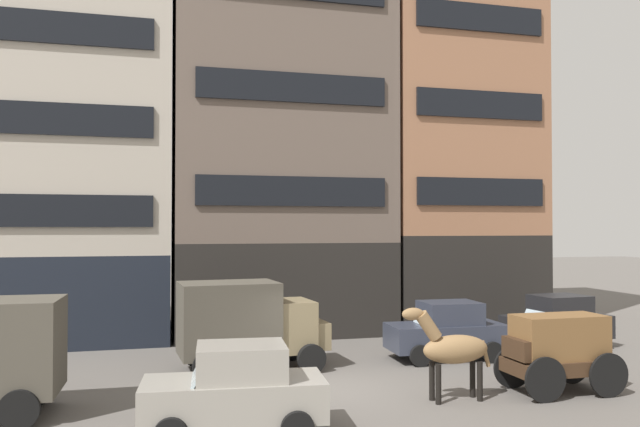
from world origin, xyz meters
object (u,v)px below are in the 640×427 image
draft_horse (452,349)px  sedan_parked_curb (557,321)px  cargo_wagon (558,348)px  sedan_light (236,390)px  sedan_dark (447,330)px  delivery_truck_near (248,322)px

draft_horse → sedan_parked_curb: size_ratio=0.61×
cargo_wagon → draft_horse: size_ratio=1.24×
draft_horse → sedan_light: (-5.40, -1.15, -0.36)m
sedan_dark → sedan_light: same height
draft_horse → delivery_truck_near: (-4.38, 4.43, 0.15)m
draft_horse → delivery_truck_near: size_ratio=0.52×
sedan_dark → sedan_parked_curb: bearing=9.5°
delivery_truck_near → sedan_dark: delivery_truck_near is taller
sedan_light → cargo_wagon: bearing=7.8°
cargo_wagon → delivery_truck_near: size_ratio=0.65×
delivery_truck_near → sedan_parked_curb: size_ratio=1.17×
delivery_truck_near → sedan_parked_curb: delivery_truck_near is taller
sedan_dark → draft_horse: bearing=-114.4°
sedan_parked_curb → draft_horse: bearing=-141.8°
delivery_truck_near → cargo_wagon: bearing=-31.2°
sedan_dark → sedan_light: bearing=-143.0°
delivery_truck_near → sedan_light: size_ratio=1.17×
sedan_parked_curb → cargo_wagon: bearing=-125.2°
cargo_wagon → sedan_light: size_ratio=0.76×
draft_horse → sedan_parked_curb: bearing=38.2°
cargo_wagon → sedan_parked_curb: (3.68, 5.22, -0.23)m
cargo_wagon → delivery_truck_near: bearing=148.8°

